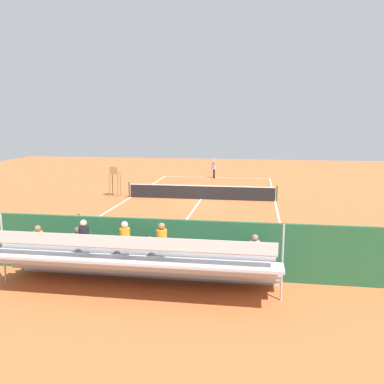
% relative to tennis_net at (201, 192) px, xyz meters
% --- Properties ---
extents(ground_plane, '(60.00, 60.00, 0.00)m').
position_rel_tennis_net_xyz_m(ground_plane, '(0.00, 0.00, -0.50)').
color(ground_plane, '#BC6033').
extents(court_line_markings, '(10.10, 22.20, 0.01)m').
position_rel_tennis_net_xyz_m(court_line_markings, '(0.00, -0.04, -0.50)').
color(court_line_markings, white).
rests_on(court_line_markings, ground).
extents(tennis_net, '(10.30, 0.10, 1.07)m').
position_rel_tennis_net_xyz_m(tennis_net, '(0.00, 0.00, 0.00)').
color(tennis_net, black).
rests_on(tennis_net, ground).
extents(backdrop_wall, '(18.00, 0.16, 2.00)m').
position_rel_tennis_net_xyz_m(backdrop_wall, '(0.00, 14.00, 0.50)').
color(backdrop_wall, '#235633').
rests_on(backdrop_wall, ground).
extents(bleacher_stand, '(9.06, 2.40, 2.48)m').
position_rel_tennis_net_xyz_m(bleacher_stand, '(-0.03, 15.36, 0.46)').
color(bleacher_stand, '#B2B2B7').
rests_on(bleacher_stand, ground).
extents(umpire_chair, '(0.67, 0.67, 2.14)m').
position_rel_tennis_net_xyz_m(umpire_chair, '(6.20, -0.14, 0.81)').
color(umpire_chair, olive).
rests_on(umpire_chair, ground).
extents(courtside_bench, '(1.80, 0.40, 0.93)m').
position_rel_tennis_net_xyz_m(courtside_bench, '(-3.48, 13.27, 0.06)').
color(courtside_bench, '#33383D').
rests_on(courtside_bench, ground).
extents(equipment_bag, '(0.90, 0.36, 0.36)m').
position_rel_tennis_net_xyz_m(equipment_bag, '(-2.01, 13.40, -0.32)').
color(equipment_bag, '#334C8C').
rests_on(equipment_bag, ground).
extents(tennis_player, '(0.44, 0.56, 1.93)m').
position_rel_tennis_net_xyz_m(tennis_player, '(0.18, -10.53, 0.51)').
color(tennis_player, black).
rests_on(tennis_player, ground).
extents(tennis_racket, '(0.37, 0.59, 0.03)m').
position_rel_tennis_net_xyz_m(tennis_racket, '(0.65, -10.39, -0.49)').
color(tennis_racket, black).
rests_on(tennis_racket, ground).
extents(tennis_ball_near, '(0.07, 0.07, 0.07)m').
position_rel_tennis_net_xyz_m(tennis_ball_near, '(1.99, -7.34, -0.47)').
color(tennis_ball_near, '#CCDB33').
rests_on(tennis_ball_near, ground).
extents(line_judge, '(0.45, 0.56, 1.93)m').
position_rel_tennis_net_xyz_m(line_judge, '(3.02, 13.32, 0.51)').
color(line_judge, '#232328').
rests_on(line_judge, ground).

